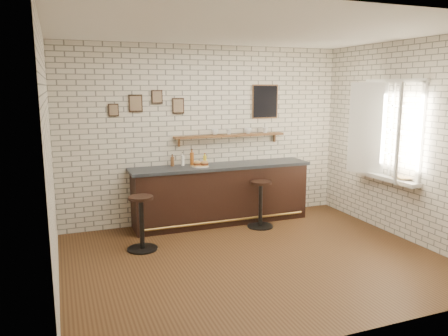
% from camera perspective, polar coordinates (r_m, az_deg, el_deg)
% --- Properties ---
extents(ground, '(5.00, 5.00, 0.00)m').
position_cam_1_polar(ground, '(6.09, 3.99, -11.76)').
color(ground, brown).
rests_on(ground, ground).
extents(bar_counter, '(3.10, 0.65, 1.01)m').
position_cam_1_polar(bar_counter, '(7.49, -0.35, -3.38)').
color(bar_counter, black).
rests_on(bar_counter, ground).
extents(sandwich_plate, '(0.28, 0.28, 0.01)m').
position_cam_1_polar(sandwich_plate, '(7.22, -3.11, 0.22)').
color(sandwich_plate, white).
rests_on(sandwich_plate, bar_counter).
extents(ciabatta_sandwich, '(0.27, 0.19, 0.08)m').
position_cam_1_polar(ciabatta_sandwich, '(7.22, -3.03, 0.60)').
color(ciabatta_sandwich, tan).
rests_on(ciabatta_sandwich, sandwich_plate).
extents(potato_chips, '(0.26, 0.18, 0.00)m').
position_cam_1_polar(potato_chips, '(7.22, -3.22, 0.27)').
color(potato_chips, '#E4A950').
rests_on(potato_chips, sandwich_plate).
extents(bitters_bottle_brown, '(0.06, 0.06, 0.20)m').
position_cam_1_polar(bitters_bottle_brown, '(7.30, -6.76, 0.87)').
color(bitters_bottle_brown, brown).
rests_on(bitters_bottle_brown, bar_counter).
extents(bitters_bottle_white, '(0.06, 0.06, 0.22)m').
position_cam_1_polar(bitters_bottle_white, '(7.34, -5.43, 1.03)').
color(bitters_bottle_white, silver).
rests_on(bitters_bottle_white, bar_counter).
extents(bitters_bottle_amber, '(0.07, 0.07, 0.27)m').
position_cam_1_polar(bitters_bottle_amber, '(7.38, -4.20, 1.26)').
color(bitters_bottle_amber, '#A9551B').
rests_on(bitters_bottle_amber, bar_counter).
extents(condiment_bottle_yellow, '(0.06, 0.06, 0.19)m').
position_cam_1_polar(condiment_bottle_yellow, '(7.46, -2.52, 1.12)').
color(condiment_bottle_yellow, yellow).
rests_on(condiment_bottle_yellow, bar_counter).
extents(bar_stool_left, '(0.45, 0.45, 0.79)m').
position_cam_1_polar(bar_stool_left, '(6.38, -10.71, -6.85)').
color(bar_stool_left, black).
rests_on(bar_stool_left, ground).
extents(bar_stool_right, '(0.43, 0.43, 0.78)m').
position_cam_1_polar(bar_stool_right, '(7.29, 4.80, -4.51)').
color(bar_stool_right, black).
rests_on(bar_stool_right, ground).
extents(wall_shelf, '(2.00, 0.18, 0.18)m').
position_cam_1_polar(wall_shelf, '(7.59, 0.81, 4.26)').
color(wall_shelf, brown).
rests_on(wall_shelf, ground).
extents(shelf_cup_a, '(0.16, 0.16, 0.10)m').
position_cam_1_polar(shelf_cup_a, '(7.48, -1.20, 4.72)').
color(shelf_cup_a, white).
rests_on(shelf_cup_a, wall_shelf).
extents(shelf_cup_b, '(0.14, 0.14, 0.09)m').
position_cam_1_polar(shelf_cup_b, '(7.57, 0.64, 4.77)').
color(shelf_cup_b, white).
rests_on(shelf_cup_b, wall_shelf).
extents(shelf_cup_c, '(0.16, 0.16, 0.10)m').
position_cam_1_polar(shelf_cup_c, '(7.71, 3.14, 4.90)').
color(shelf_cup_c, white).
rests_on(shelf_cup_c, wall_shelf).
extents(shelf_cup_d, '(0.12, 0.12, 0.10)m').
position_cam_1_polar(shelf_cup_d, '(7.85, 5.41, 4.96)').
color(shelf_cup_d, white).
rests_on(shelf_cup_d, wall_shelf).
extents(back_wall_decor, '(2.96, 0.02, 0.56)m').
position_cam_1_polar(back_wall_decor, '(7.56, -0.64, 8.56)').
color(back_wall_decor, black).
rests_on(back_wall_decor, ground).
extents(window_sill, '(0.20, 1.35, 0.06)m').
position_cam_1_polar(window_sill, '(7.36, 20.25, -1.15)').
color(window_sill, white).
rests_on(window_sill, ground).
extents(casement_window, '(0.40, 1.30, 1.56)m').
position_cam_1_polar(casement_window, '(7.23, 20.37, 4.66)').
color(casement_window, white).
rests_on(casement_window, ground).
extents(book_lower, '(0.17, 0.23, 0.02)m').
position_cam_1_polar(book_lower, '(7.14, 21.62, -1.26)').
color(book_lower, tan).
rests_on(book_lower, window_sill).
extents(book_upper, '(0.26, 0.29, 0.02)m').
position_cam_1_polar(book_upper, '(7.12, 21.78, -1.15)').
color(book_upper, tan).
rests_on(book_upper, book_lower).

